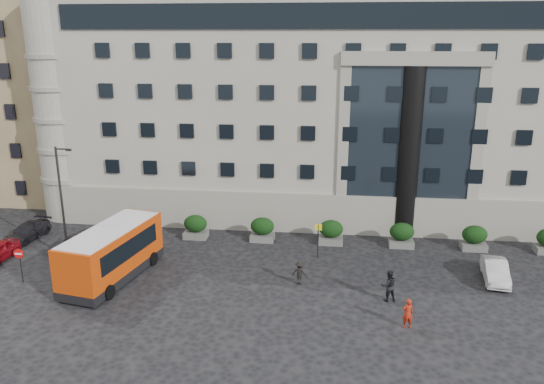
% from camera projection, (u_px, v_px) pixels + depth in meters
% --- Properties ---
extents(ground, '(120.00, 120.00, 0.00)m').
position_uv_depth(ground, '(227.00, 286.00, 33.24)').
color(ground, black).
rests_on(ground, ground).
extents(civic_building, '(44.00, 24.00, 18.00)m').
position_uv_depth(civic_building, '(330.00, 101.00, 50.98)').
color(civic_building, gray).
rests_on(civic_building, ground).
extents(entrance_column, '(1.80, 1.80, 13.00)m').
position_uv_depth(entrance_column, '(408.00, 154.00, 39.90)').
color(entrance_column, black).
rests_on(entrance_column, ground).
extents(apartment_near, '(14.00, 14.00, 20.00)m').
position_uv_depth(apartment_near, '(24.00, 89.00, 52.02)').
color(apartment_near, olive).
rests_on(apartment_near, ground).
extents(apartment_far, '(13.00, 13.00, 22.00)m').
position_uv_depth(apartment_far, '(78.00, 68.00, 69.20)').
color(apartment_far, brown).
rests_on(apartment_far, ground).
extents(hedge_a, '(1.80, 1.26, 1.84)m').
position_uv_depth(hedge_a, '(196.00, 226.00, 40.83)').
color(hedge_a, '#545451').
rests_on(hedge_a, ground).
extents(hedge_b, '(1.80, 1.26, 1.84)m').
position_uv_depth(hedge_b, '(262.00, 229.00, 40.27)').
color(hedge_b, '#545451').
rests_on(hedge_b, ground).
extents(hedge_c, '(1.80, 1.26, 1.84)m').
position_uv_depth(hedge_c, '(331.00, 232.00, 39.71)').
color(hedge_c, '#545451').
rests_on(hedge_c, ground).
extents(hedge_d, '(1.80, 1.26, 1.84)m').
position_uv_depth(hedge_d, '(402.00, 235.00, 39.15)').
color(hedge_d, '#545451').
rests_on(hedge_d, ground).
extents(hedge_e, '(1.80, 1.26, 1.84)m').
position_uv_depth(hedge_e, '(474.00, 238.00, 38.59)').
color(hedge_e, '#545451').
rests_on(hedge_e, ground).
extents(street_lamp, '(1.16, 0.18, 8.00)m').
position_uv_depth(street_lamp, '(62.00, 199.00, 36.14)').
color(street_lamp, '#262628').
rests_on(street_lamp, ground).
extents(bus_stop_sign, '(0.50, 0.08, 2.52)m').
position_uv_depth(bus_stop_sign, '(318.00, 235.00, 36.92)').
color(bus_stop_sign, '#262628').
rests_on(bus_stop_sign, ground).
extents(no_entry_sign, '(0.64, 0.16, 2.32)m').
position_uv_depth(no_entry_sign, '(20.00, 259.00, 33.18)').
color(no_entry_sign, '#262628').
rests_on(no_entry_sign, ground).
extents(minibus, '(4.29, 8.47, 3.37)m').
position_uv_depth(minibus, '(112.00, 251.00, 33.78)').
color(minibus, '#C33A09').
rests_on(minibus, ground).
extents(red_truck, '(2.67, 4.84, 2.48)m').
position_uv_depth(red_truck, '(122.00, 189.00, 49.64)').
color(red_truck, maroon).
rests_on(red_truck, ground).
extents(parked_car_b, '(1.52, 3.95, 1.28)m').
position_uv_depth(parked_car_b, '(75.00, 246.00, 37.74)').
color(parked_car_b, black).
rests_on(parked_car_b, ground).
extents(parked_car_c, '(2.22, 4.41, 1.23)m').
position_uv_depth(parked_car_c, '(27.00, 232.00, 40.65)').
color(parked_car_c, black).
rests_on(parked_car_c, ground).
extents(parked_car_d, '(2.43, 4.55, 1.22)m').
position_uv_depth(parked_car_d, '(83.00, 194.00, 50.14)').
color(parked_car_d, black).
rests_on(parked_car_d, ground).
extents(white_taxi, '(1.87, 4.10, 1.30)m').
position_uv_depth(white_taxi, '(495.00, 271.00, 33.80)').
color(white_taxi, silver).
rests_on(white_taxi, ground).
extents(pedestrian_a, '(0.70, 0.54, 1.70)m').
position_uv_depth(pedestrian_a, '(408.00, 313.00, 28.26)').
color(pedestrian_a, '#A42210').
rests_on(pedestrian_a, ground).
extents(pedestrian_b, '(1.08, 0.93, 1.93)m').
position_uv_depth(pedestrian_b, '(389.00, 286.00, 31.13)').
color(pedestrian_b, black).
rests_on(pedestrian_b, ground).
extents(pedestrian_c, '(1.09, 0.78, 1.52)m').
position_uv_depth(pedestrian_c, '(300.00, 273.00, 33.30)').
color(pedestrian_c, black).
rests_on(pedestrian_c, ground).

